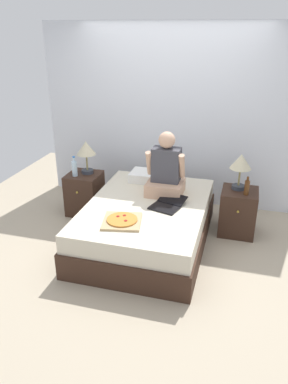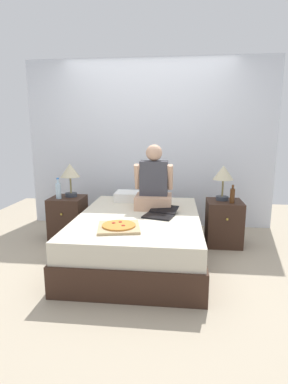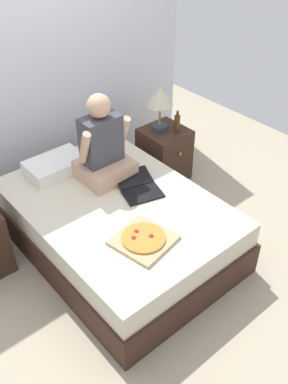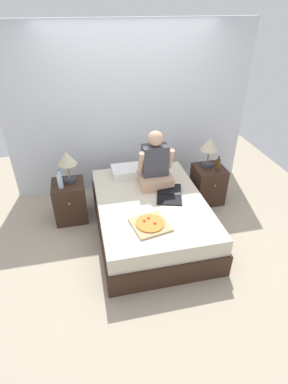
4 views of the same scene
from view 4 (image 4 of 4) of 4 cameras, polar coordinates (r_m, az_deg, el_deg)
ground_plane at (r=4.18m, az=1.22°, el=-7.34°), size 5.73×5.73×0.00m
wall_back at (r=4.73m, az=-2.59°, el=15.07°), size 3.73×0.12×2.50m
bed at (r=4.02m, az=1.27°, el=-4.57°), size 1.40×1.97×0.52m
nightstand_left at (r=4.37m, az=-13.89°, el=-1.67°), size 0.44×0.47×0.58m
lamp_on_left_nightstand at (r=4.10m, az=-14.47°, el=5.89°), size 0.26×0.26×0.45m
water_bottle at (r=4.09m, az=-15.72°, el=2.13°), size 0.07×0.07×0.28m
nightstand_right at (r=4.73m, az=12.06°, el=1.48°), size 0.44×0.47×0.58m
lamp_on_right_nightstand at (r=4.47m, az=12.36°, el=8.50°), size 0.26×0.26×0.45m
beer_bottle at (r=4.49m, az=13.93°, el=5.11°), size 0.06×0.06×0.23m
pillow at (r=4.40m, az=-2.70°, el=4.02°), size 0.52×0.34×0.12m
person_seated at (r=4.04m, az=2.13°, el=4.95°), size 0.47×0.40×0.78m
laptop at (r=3.90m, az=4.84°, el=-0.84°), size 0.42×0.49×0.07m
pizza_box at (r=3.43m, az=1.17°, el=-6.15°), size 0.47×0.47×0.05m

